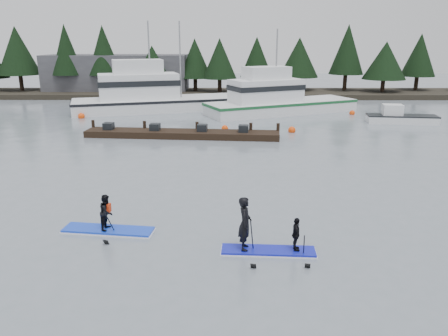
{
  "coord_description": "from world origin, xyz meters",
  "views": [
    {
      "loc": [
        0.09,
        -13.61,
        6.89
      ],
      "look_at": [
        0.0,
        6.0,
        1.1
      ],
      "focal_mm": 35.0,
      "sensor_mm": 36.0,
      "label": 1
    }
  ],
  "objects_px": {
    "fishing_boat_large": "(155,103)",
    "paddleboard_duo": "(262,233)",
    "fishing_boat_medium": "(278,107)",
    "floating_dock": "(182,134)",
    "paddleboard_solo": "(107,220)"
  },
  "relations": [
    {
      "from": "fishing_boat_medium",
      "to": "paddleboard_duo",
      "type": "height_order",
      "value": "fishing_boat_medium"
    },
    {
      "from": "fishing_boat_medium",
      "to": "paddleboard_duo",
      "type": "bearing_deg",
      "value": -122.02
    },
    {
      "from": "fishing_boat_large",
      "to": "paddleboard_duo",
      "type": "height_order",
      "value": "fishing_boat_large"
    },
    {
      "from": "paddleboard_solo",
      "to": "paddleboard_duo",
      "type": "relative_size",
      "value": 1.08
    },
    {
      "from": "fishing_boat_large",
      "to": "floating_dock",
      "type": "distance_m",
      "value": 13.14
    },
    {
      "from": "fishing_boat_large",
      "to": "paddleboard_solo",
      "type": "height_order",
      "value": "fishing_boat_large"
    },
    {
      "from": "fishing_boat_large",
      "to": "fishing_boat_medium",
      "type": "relative_size",
      "value": 1.15
    },
    {
      "from": "paddleboard_solo",
      "to": "floating_dock",
      "type": "bearing_deg",
      "value": 93.46
    },
    {
      "from": "fishing_boat_medium",
      "to": "floating_dock",
      "type": "xyz_separation_m",
      "value": [
        -8.23,
        -10.92,
        -0.39
      ]
    },
    {
      "from": "fishing_boat_large",
      "to": "fishing_boat_medium",
      "type": "xyz_separation_m",
      "value": [
        12.19,
        -1.59,
        -0.1
      ]
    },
    {
      "from": "fishing_boat_large",
      "to": "paddleboard_duo",
      "type": "bearing_deg",
      "value": -91.36
    },
    {
      "from": "floating_dock",
      "to": "paddleboard_solo",
      "type": "relative_size",
      "value": 4.12
    },
    {
      "from": "paddleboard_solo",
      "to": "paddleboard_duo",
      "type": "xyz_separation_m",
      "value": [
        5.59,
        -1.61,
        0.23
      ]
    },
    {
      "from": "fishing_boat_large",
      "to": "fishing_boat_medium",
      "type": "distance_m",
      "value": 12.29
    },
    {
      "from": "floating_dock",
      "to": "paddleboard_duo",
      "type": "bearing_deg",
      "value": -71.12
    }
  ]
}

